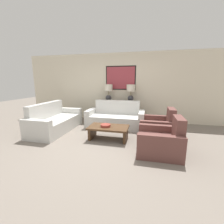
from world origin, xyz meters
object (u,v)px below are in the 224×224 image
(table_lamp_left, at_px, (108,91))
(couch_by_back_wall, at_px, (116,118))
(coffee_table, at_px, (109,130))
(decorative_bowl, at_px, (106,125))
(table_lamp_right, at_px, (131,92))
(couch_by_side, at_px, (55,122))
(armchair_near_camera, at_px, (161,142))
(armchair_near_back_wall, at_px, (158,127))
(console_table, at_px, (119,112))

(table_lamp_left, bearing_deg, couch_by_back_wall, -57.17)
(coffee_table, relative_size, decorative_bowl, 3.93)
(table_lamp_right, distance_m, couch_by_side, 2.89)
(couch_by_back_wall, xyz_separation_m, decorative_bowl, (-0.02, -1.25, 0.10))
(decorative_bowl, height_order, armchair_near_camera, armchair_near_camera)
(table_lamp_right, bearing_deg, couch_by_back_wall, -122.83)
(decorative_bowl, bearing_deg, table_lamp_right, 76.74)
(table_lamp_left, xyz_separation_m, armchair_near_camera, (1.83, -2.42, -0.92))
(couch_by_back_wall, relative_size, armchair_near_back_wall, 2.13)
(console_table, bearing_deg, armchair_near_back_wall, -44.20)
(console_table, distance_m, armchair_near_camera, 2.80)
(armchair_near_camera, bearing_deg, couch_by_side, 165.28)
(console_table, distance_m, armchair_near_back_wall, 1.95)
(console_table, height_order, table_lamp_left, table_lamp_left)
(couch_by_back_wall, distance_m, armchair_near_back_wall, 1.56)
(table_lamp_left, distance_m, couch_by_back_wall, 1.20)
(table_lamp_left, distance_m, couch_by_side, 2.28)
(couch_by_side, distance_m, decorative_bowl, 1.84)
(console_table, height_order, couch_by_back_wall, couch_by_back_wall)
(coffee_table, bearing_deg, couch_by_back_wall, 92.66)
(console_table, bearing_deg, decorative_bowl, -90.54)
(coffee_table, bearing_deg, armchair_near_camera, -21.52)
(couch_by_side, xyz_separation_m, decorative_bowl, (1.80, -0.35, 0.10))
(decorative_bowl, bearing_deg, couch_by_side, 169.03)
(decorative_bowl, distance_m, armchair_near_back_wall, 1.53)
(couch_by_back_wall, bearing_deg, couch_by_side, -153.67)
(couch_by_side, relative_size, armchair_near_back_wall, 2.13)
(armchair_near_camera, bearing_deg, table_lamp_left, 127.16)
(table_lamp_right, height_order, coffee_table, table_lamp_right)
(table_lamp_right, distance_m, armchair_near_back_wall, 1.90)
(table_lamp_left, bearing_deg, coffee_table, -75.43)
(console_table, height_order, coffee_table, console_table)
(table_lamp_left, distance_m, table_lamp_right, 0.87)
(armchair_near_back_wall, bearing_deg, console_table, 135.80)
(console_table, bearing_deg, armchair_near_camera, -59.96)
(console_table, distance_m, couch_by_back_wall, 0.68)
(table_lamp_right, bearing_deg, armchair_near_camera, -68.27)
(table_lamp_right, height_order, armchair_near_camera, table_lamp_right)
(console_table, bearing_deg, table_lamp_left, 180.00)
(armchair_near_camera, bearing_deg, console_table, 120.04)
(decorative_bowl, bearing_deg, armchair_near_back_wall, 21.63)
(armchair_near_back_wall, height_order, armchair_near_camera, same)
(couch_by_back_wall, bearing_deg, decorative_bowl, -90.84)
(armchair_near_back_wall, bearing_deg, coffee_table, -158.48)
(armchair_near_camera, bearing_deg, table_lamp_right, 111.73)
(coffee_table, relative_size, armchair_near_back_wall, 1.17)
(couch_by_back_wall, relative_size, coffee_table, 1.82)
(couch_by_side, bearing_deg, console_table, 40.87)
(couch_by_side, xyz_separation_m, armchair_near_camera, (3.22, -0.84, -0.02))
(couch_by_side, relative_size, coffee_table, 1.82)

